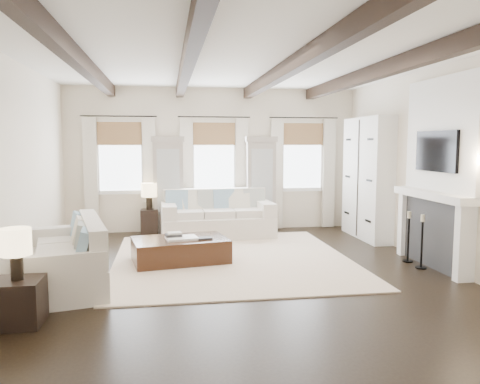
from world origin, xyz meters
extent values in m
plane|color=black|center=(0.00, 0.00, 0.00)|extent=(7.50, 7.50, 0.00)
cube|color=#F3E5CD|center=(0.00, 3.75, 1.60)|extent=(6.50, 0.04, 3.20)
cube|color=#F3E5CD|center=(0.00, -3.75, 1.60)|extent=(6.50, 0.04, 3.20)
cube|color=#F3E5CD|center=(-3.25, 0.00, 1.60)|extent=(0.04, 7.50, 3.20)
cube|color=#F3E5CD|center=(3.25, 0.00, 1.60)|extent=(0.04, 7.50, 3.20)
cube|color=white|center=(0.00, 0.00, 3.20)|extent=(6.50, 7.50, 0.04)
cube|color=black|center=(-2.20, 0.00, 3.08)|extent=(0.16, 7.40, 0.22)
cube|color=black|center=(-0.75, 0.00, 3.08)|extent=(0.16, 7.40, 0.22)
cube|color=black|center=(0.75, 0.00, 3.08)|extent=(0.16, 7.40, 0.22)
cube|color=black|center=(2.20, 0.00, 3.08)|extent=(0.16, 7.40, 0.22)
cube|color=white|center=(-2.05, 3.72, 1.65)|extent=(0.90, 0.03, 1.45)
cube|color=olive|center=(-2.05, 3.66, 2.18)|extent=(0.94, 0.04, 0.50)
cube|color=silver|center=(-2.67, 3.62, 1.27)|extent=(0.28, 0.08, 2.50)
cube|color=silver|center=(-1.43, 3.62, 1.27)|extent=(0.28, 0.08, 2.50)
cylinder|color=black|center=(-2.05, 3.61, 2.55)|extent=(1.60, 0.02, 0.02)
cube|color=white|center=(0.00, 3.72, 1.65)|extent=(0.90, 0.03, 1.45)
cube|color=olive|center=(0.00, 3.66, 2.18)|extent=(0.94, 0.04, 0.50)
cube|color=silver|center=(-0.62, 3.62, 1.27)|extent=(0.28, 0.08, 2.50)
cube|color=silver|center=(0.62, 3.62, 1.27)|extent=(0.28, 0.08, 2.50)
cylinder|color=black|center=(0.00, 3.61, 2.55)|extent=(1.60, 0.02, 0.02)
cube|color=white|center=(2.05, 3.72, 1.65)|extent=(0.90, 0.03, 1.45)
cube|color=olive|center=(2.05, 3.66, 2.18)|extent=(0.94, 0.04, 0.50)
cube|color=silver|center=(1.43, 3.62, 1.27)|extent=(0.28, 0.08, 2.50)
cube|color=silver|center=(2.67, 3.62, 1.27)|extent=(0.28, 0.08, 2.50)
cylinder|color=black|center=(2.05, 3.61, 2.55)|extent=(1.60, 0.02, 0.02)
cube|color=#ABA299|center=(-1.02, 3.53, 1.00)|extent=(0.64, 0.38, 2.00)
cube|color=#B2B7BA|center=(-1.02, 3.33, 1.15)|extent=(0.48, 0.02, 1.40)
cube|color=#ABA299|center=(-1.02, 3.53, 2.06)|extent=(0.70, 0.42, 0.12)
cube|color=#ABA299|center=(1.02, 3.53, 1.00)|extent=(0.64, 0.38, 2.00)
cube|color=#B2B7BA|center=(1.02, 3.33, 1.15)|extent=(0.48, 0.02, 1.40)
cube|color=#ABA299|center=(1.02, 3.53, 2.06)|extent=(0.70, 0.42, 0.12)
cube|color=#272729|center=(3.16, 0.00, 0.55)|extent=(0.18, 1.50, 1.10)
cube|color=black|center=(3.13, 0.00, 0.40)|extent=(0.10, 0.90, 0.70)
cube|color=white|center=(3.12, -0.82, 0.55)|extent=(0.26, 0.14, 1.10)
cube|color=white|center=(3.12, 0.82, 0.55)|extent=(0.26, 0.14, 1.10)
cube|color=white|center=(3.09, 0.00, 1.16)|extent=(0.32, 1.90, 0.12)
cube|color=white|center=(3.20, 0.00, 2.10)|extent=(0.10, 1.90, 1.80)
cube|color=black|center=(3.13, 0.00, 1.85)|extent=(0.07, 1.10, 0.64)
cube|color=silver|center=(3.05, 2.35, 1.25)|extent=(0.40, 1.70, 2.50)
cube|color=black|center=(2.84, 2.35, 1.25)|extent=(0.01, 0.02, 2.40)
cube|color=beige|center=(0.02, 0.96, 0.01)|extent=(3.93, 4.25, 0.02)
cube|color=silver|center=(-0.02, 2.89, 0.22)|extent=(2.37, 1.15, 0.44)
cube|color=silver|center=(-0.03, 3.29, 0.72)|extent=(2.22, 0.34, 0.55)
cube|color=silver|center=(-1.03, 2.84, 0.59)|extent=(0.33, 1.01, 0.29)
cube|color=silver|center=(1.00, 2.93, 0.59)|extent=(0.33, 1.01, 0.29)
cube|color=silver|center=(-0.65, 2.81, 0.52)|extent=(0.65, 0.69, 0.15)
cube|color=silver|center=(-0.01, 2.83, 0.52)|extent=(0.65, 0.69, 0.15)
cube|color=silver|center=(0.63, 2.86, 0.52)|extent=(0.65, 0.69, 0.15)
cube|color=#739CBA|center=(-0.85, 3.07, 0.75)|extent=(0.47, 0.26, 0.48)
cube|color=silver|center=(-0.52, 3.08, 0.75)|extent=(0.47, 0.26, 0.48)
cube|color=beige|center=(-0.19, 3.10, 0.75)|extent=(0.47, 0.26, 0.48)
cube|color=#739CBA|center=(0.14, 3.11, 0.75)|extent=(0.47, 0.26, 0.48)
cube|color=silver|center=(0.47, 3.12, 0.75)|extent=(0.47, 0.26, 0.48)
cube|color=beige|center=(0.81, 3.14, 0.75)|extent=(0.47, 0.26, 0.48)
cube|color=silver|center=(-2.47, -0.12, 0.20)|extent=(1.42, 2.30, 0.41)
cube|color=silver|center=(-2.11, -0.04, 0.66)|extent=(0.68, 2.03, 0.51)
cube|color=silver|center=(-2.68, 0.79, 0.54)|extent=(0.95, 0.46, 0.26)
cube|color=silver|center=(-2.26, -1.03, 0.54)|extent=(0.95, 0.46, 0.26)
cube|color=silver|center=(-2.66, 0.44, 0.48)|extent=(0.72, 0.69, 0.14)
cube|color=silver|center=(-2.52, -0.13, 0.48)|extent=(0.72, 0.69, 0.14)
cube|color=silver|center=(-2.39, -0.71, 0.48)|extent=(0.72, 0.69, 0.14)
cube|color=#739CBA|center=(-2.45, 0.67, 0.69)|extent=(0.31, 0.47, 0.44)
cube|color=silver|center=(-2.34, 0.17, 0.69)|extent=(0.31, 0.47, 0.44)
cube|color=beige|center=(-2.22, -0.32, 0.69)|extent=(0.31, 0.47, 0.44)
cube|color=#739CBA|center=(-2.11, -0.82, 0.69)|extent=(0.31, 0.47, 0.44)
cube|color=black|center=(-0.86, 0.92, 0.20)|extent=(1.66, 1.19, 0.40)
cube|color=white|center=(-0.83, 0.85, 0.42)|extent=(0.56, 0.46, 0.04)
cube|color=#262628|center=(-0.96, 0.91, 0.46)|extent=(0.29, 0.24, 0.04)
cube|color=beige|center=(-0.95, 0.91, 0.49)|extent=(0.25, 0.20, 0.03)
cube|color=#262628|center=(-0.46, 0.80, 0.41)|extent=(0.27, 0.22, 0.03)
cube|color=black|center=(-2.68, -1.53, 0.25)|extent=(0.50, 0.50, 0.50)
cylinder|color=black|center=(-2.68, -1.53, 0.64)|extent=(0.13, 0.13, 0.27)
cylinder|color=#F9D89E|center=(-2.68, -1.53, 0.92)|extent=(0.33, 0.33, 0.29)
cube|color=black|center=(-1.44, 3.35, 0.28)|extent=(0.37, 0.37, 0.55)
cylinder|color=black|center=(-1.44, 3.35, 0.69)|extent=(0.13, 0.13, 0.28)
cylinder|color=#F9D89E|center=(-1.44, 3.35, 0.98)|extent=(0.33, 0.33, 0.29)
cylinder|color=black|center=(2.90, -0.07, 0.01)|extent=(0.17, 0.17, 0.02)
cylinder|color=black|center=(2.90, -0.07, 0.38)|extent=(0.03, 0.03, 0.76)
cylinder|color=beige|center=(2.90, -0.07, 0.81)|extent=(0.07, 0.07, 0.11)
cylinder|color=black|center=(2.90, 0.34, 0.01)|extent=(0.17, 0.17, 0.02)
cylinder|color=black|center=(2.90, 0.34, 0.38)|extent=(0.03, 0.03, 0.75)
cylinder|color=beige|center=(2.90, 0.34, 0.79)|extent=(0.06, 0.06, 0.11)
camera|label=1|loc=(-1.06, -6.78, 1.98)|focal=35.00mm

